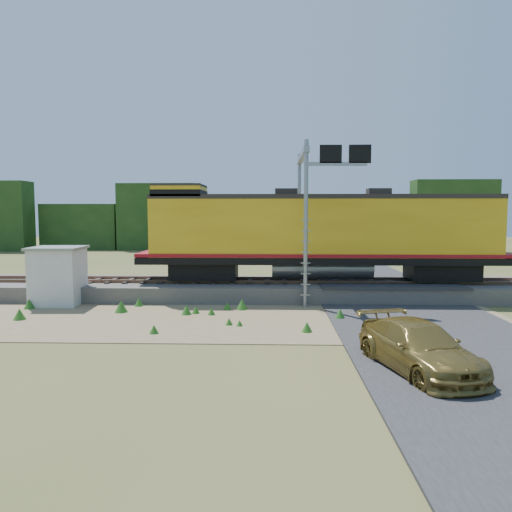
{
  "coord_description": "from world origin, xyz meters",
  "views": [
    {
      "loc": [
        1.13,
        -19.72,
        4.39
      ],
      "look_at": [
        0.41,
        3.0,
        2.4
      ],
      "focal_mm": 35.0,
      "sensor_mm": 36.0,
      "label": 1
    }
  ],
  "objects_px": {
    "shed": "(58,275)",
    "locomotive": "(317,233)",
    "signal_gantry": "(311,186)",
    "car": "(419,347)"
  },
  "relations": [
    {
      "from": "car",
      "to": "shed",
      "type": "bearing_deg",
      "value": 130.62
    },
    {
      "from": "signal_gantry",
      "to": "car",
      "type": "relative_size",
      "value": 1.65
    },
    {
      "from": "locomotive",
      "to": "car",
      "type": "bearing_deg",
      "value": -81.88
    },
    {
      "from": "shed",
      "to": "car",
      "type": "height_order",
      "value": "shed"
    },
    {
      "from": "shed",
      "to": "signal_gantry",
      "type": "bearing_deg",
      "value": 5.99
    },
    {
      "from": "locomotive",
      "to": "car",
      "type": "height_order",
      "value": "locomotive"
    },
    {
      "from": "shed",
      "to": "signal_gantry",
      "type": "relative_size",
      "value": 0.36
    },
    {
      "from": "locomotive",
      "to": "shed",
      "type": "xyz_separation_m",
      "value": [
        -12.48,
        -2.52,
        -1.95
      ]
    },
    {
      "from": "shed",
      "to": "locomotive",
      "type": "bearing_deg",
      "value": 8.78
    },
    {
      "from": "locomotive",
      "to": "car",
      "type": "xyz_separation_m",
      "value": [
        1.73,
        -12.11,
        -2.68
      ]
    }
  ]
}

